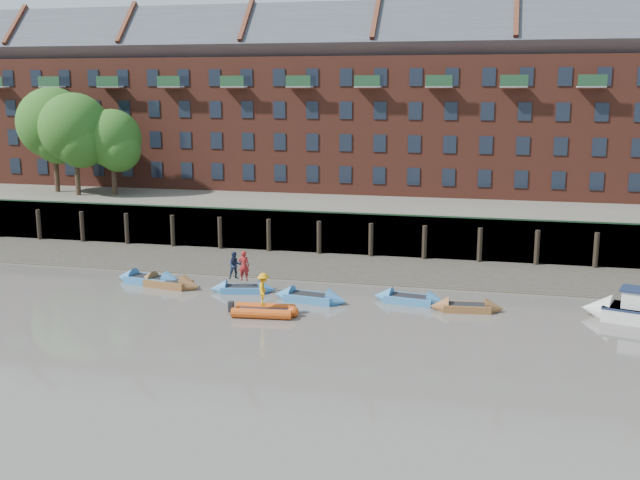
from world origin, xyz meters
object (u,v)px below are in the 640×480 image
(rowboat_4, at_px, (310,298))
(motor_launch, at_px, (630,310))
(rowboat_1, at_px, (150,280))
(person_rib_crew, at_px, (263,289))
(rowboat_5, at_px, (410,299))
(rowboat_2, at_px, (168,283))
(rowboat_6, at_px, (466,307))
(rowboat_3, at_px, (243,289))
(rib_tender, at_px, (266,311))
(person_rower_a, at_px, (244,266))
(person_rower_b, at_px, (235,265))

(rowboat_4, relative_size, motor_launch, 0.78)
(rowboat_1, relative_size, person_rib_crew, 2.74)
(rowboat_5, xyz_separation_m, motor_launch, (12.12, -0.77, 0.38))
(rowboat_2, distance_m, rowboat_6, 18.90)
(rowboat_3, height_order, rib_tender, rowboat_3)
(rowboat_4, height_order, rowboat_5, rowboat_4)
(person_rower_a, relative_size, person_rib_crew, 1.03)
(rowboat_2, distance_m, motor_launch, 27.66)
(rowboat_3, bearing_deg, person_rib_crew, -68.51)
(rowboat_3, distance_m, person_rower_a, 1.54)
(rowboat_3, distance_m, person_rower_b, 1.55)
(person_rib_crew, bearing_deg, person_rower_a, 16.71)
(person_rower_a, xyz_separation_m, person_rib_crew, (2.58, -4.22, -0.22))
(person_rower_b, bearing_deg, rowboat_5, -30.83)
(rowboat_4, height_order, rib_tender, rowboat_4)
(person_rower_a, bearing_deg, rowboat_6, 173.17)
(rowboat_1, relative_size, rowboat_6, 1.18)
(rowboat_1, xyz_separation_m, person_rower_a, (6.71, -0.67, 1.49))
(rib_tender, xyz_separation_m, motor_launch, (19.67, 3.56, 0.33))
(rowboat_3, xyz_separation_m, rowboat_5, (10.43, 0.02, 0.02))
(rowboat_5, height_order, rib_tender, rowboat_5)
(rowboat_6, relative_size, motor_launch, 0.70)
(rowboat_1, bearing_deg, rowboat_4, 0.31)
(rowboat_2, distance_m, person_rower_b, 4.78)
(rowboat_5, distance_m, motor_launch, 12.15)
(rowboat_2, distance_m, rowboat_4, 9.76)
(rib_tender, xyz_separation_m, person_rib_crew, (-0.16, 0.03, 1.24))
(rowboat_2, bearing_deg, person_rower_a, 9.37)
(rowboat_3, xyz_separation_m, person_rib_crew, (2.72, -4.28, 1.31))
(rowboat_5, distance_m, person_rower_a, 10.40)
(rowboat_3, bearing_deg, rowboat_6, -14.58)
(rowboat_4, distance_m, person_rower_a, 4.80)
(rowboat_4, bearing_deg, person_rower_a, 176.24)
(rowboat_4, relative_size, person_rib_crew, 2.59)
(rowboat_5, bearing_deg, rowboat_4, -161.26)
(person_rower_b, bearing_deg, rib_tender, -82.79)
(rowboat_3, xyz_separation_m, person_rower_a, (0.14, -0.06, 1.53))
(rowboat_2, distance_m, rib_tender, 9.14)
(rib_tender, xyz_separation_m, person_rower_b, (-3.40, 4.45, 1.38))
(person_rib_crew, bearing_deg, rowboat_5, -75.60)
(rowboat_6, distance_m, person_rower_b, 14.42)
(rowboat_2, xyz_separation_m, motor_launch, (27.64, -0.92, 0.37))
(rib_tender, height_order, person_rib_crew, person_rib_crew)
(rib_tender, distance_m, person_rower_b, 5.77)
(rowboat_4, bearing_deg, rib_tender, -109.21)
(rowboat_3, relative_size, person_rower_a, 2.24)
(rowboat_2, height_order, rowboat_4, rowboat_2)
(rowboat_4, xyz_separation_m, rib_tender, (-1.72, -3.28, 0.04))
(person_rower_a, height_order, person_rower_b, person_rower_a)
(rowboat_3, bearing_deg, motor_launch, -12.82)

